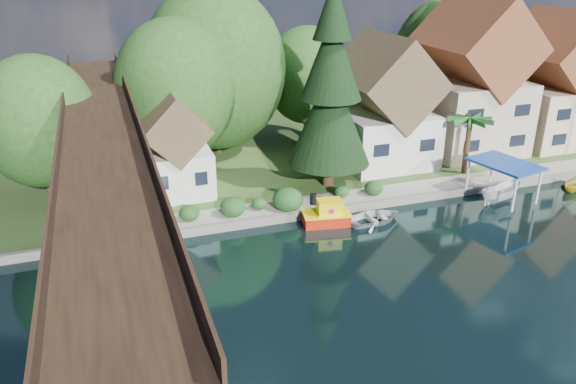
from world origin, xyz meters
name	(u,v)px	position (x,y,z in m)	size (l,w,h in m)	color
ground	(398,266)	(0.00, 0.00, 0.00)	(140.00, 140.00, 0.00)	black
bank	(250,118)	(0.00, 34.00, 0.25)	(140.00, 52.00, 0.50)	#2F481D
seawall	(393,202)	(4.00, 8.00, 0.31)	(60.00, 0.40, 0.62)	slate
promenade	(408,189)	(6.00, 9.30, 0.53)	(50.00, 2.60, 0.06)	gray
trestle_bridge	(108,186)	(-16.00, 5.17, 5.35)	(4.12, 44.18, 9.30)	black
house_left	(383,109)	(7.00, 16.00, 5.14)	(7.64, 8.64, 11.02)	silver
house_center	(471,86)	(16.00, 16.50, 6.42)	(8.65, 9.18, 13.89)	#BCAA92
house_right	(554,87)	(25.00, 16.00, 5.78)	(8.15, 8.64, 12.45)	beige
shed	(175,152)	(-11.00, 14.50, 3.83)	(5.09, 5.40, 7.85)	silver
bg_trees	(297,77)	(1.00, 21.25, 7.29)	(49.90, 13.30, 10.57)	#382314
shrubs	(279,199)	(-4.60, 9.26, 1.23)	(15.76, 2.47, 1.70)	#19451B
conifer	(331,92)	(0.47, 12.25, 7.98)	(6.31, 6.31, 15.53)	#382314
palm_tree	(470,122)	(12.25, 11.01, 4.93)	(4.11, 4.11, 5.08)	#382314
tugboat	(327,215)	(-1.91, 6.72, 0.71)	(3.54, 2.33, 2.39)	red
boat_white_a	(375,216)	(1.41, 5.94, 0.42)	(2.87, 4.02, 0.83)	silver
boat_canopy	(502,185)	(12.06, 6.08, 1.35)	(4.36, 5.50, 3.14)	white
boat_yellow	(574,182)	(18.98, 5.92, 0.70)	(2.28, 2.64, 1.39)	yellow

